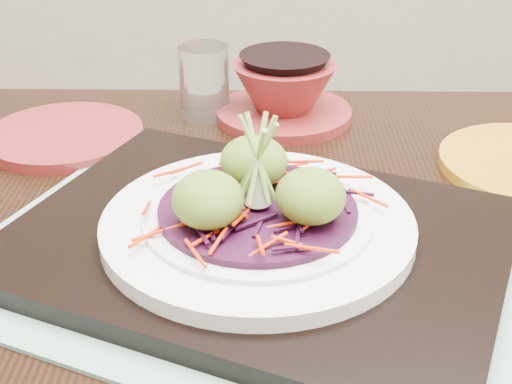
{
  "coord_description": "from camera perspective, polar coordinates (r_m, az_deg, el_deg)",
  "views": [
    {
      "loc": [
        -0.16,
        -0.62,
        1.1
      ],
      "look_at": [
        -0.12,
        -0.07,
        0.8
      ],
      "focal_mm": 50.0,
      "sensor_mm": 36.0,
      "label": 1
    }
  ],
  "objects": [
    {
      "name": "serving_tray",
      "position": [
        0.63,
        0.13,
        -3.98
      ],
      "size": [
        0.52,
        0.47,
        0.02
      ],
      "primitive_type": "cube",
      "rotation": [
        0.0,
        0.0,
        -0.49
      ],
      "color": "black",
      "rests_on": "placemat"
    },
    {
      "name": "terracotta_side_plate",
      "position": [
        0.87,
        -15.05,
        4.39
      ],
      "size": [
        0.18,
        0.18,
        0.01
      ],
      "primitive_type": "cylinder",
      "rotation": [
        0.0,
        0.0,
        -0.01
      ],
      "color": "maroon",
      "rests_on": "dining_table"
    },
    {
      "name": "terracotta_bowl_set",
      "position": [
        0.9,
        2.26,
        7.84
      ],
      "size": [
        0.21,
        0.21,
        0.07
      ],
      "rotation": [
        0.0,
        0.0,
        -0.3
      ],
      "color": "maroon",
      "rests_on": "dining_table"
    },
    {
      "name": "dining_table",
      "position": [
        0.7,
        1.88,
        -11.27
      ],
      "size": [
        1.27,
        0.91,
        0.75
      ],
      "rotation": [
        0.0,
        0.0,
        -0.09
      ],
      "color": "black",
      "rests_on": "ground"
    },
    {
      "name": "white_plate",
      "position": [
        0.62,
        0.13,
        -2.54
      ],
      "size": [
        0.27,
        0.27,
        0.02
      ],
      "color": "white",
      "rests_on": "serving_tray"
    },
    {
      "name": "carrot_julienne",
      "position": [
        0.61,
        0.14,
        -0.75
      ],
      "size": [
        0.21,
        0.21,
        0.01
      ],
      "primitive_type": null,
      "color": "red",
      "rests_on": "cabbage_bed"
    },
    {
      "name": "cabbage_bed",
      "position": [
        0.61,
        0.14,
        -1.43
      ],
      "size": [
        0.17,
        0.17,
        0.01
      ],
      "primitive_type": "cylinder",
      "color": "black",
      "rests_on": "white_plate"
    },
    {
      "name": "scallion_garnish",
      "position": [
        0.59,
        0.14,
        2.35
      ],
      "size": [
        0.06,
        0.06,
        0.09
      ],
      "primitive_type": null,
      "color": "#87B146",
      "rests_on": "cabbage_bed"
    },
    {
      "name": "placemat",
      "position": [
        0.63,
        0.13,
        -4.86
      ],
      "size": [
        0.6,
        0.56,
        0.0
      ],
      "primitive_type": "cube",
      "rotation": [
        0.0,
        0.0,
        -0.49
      ],
      "color": "#85ACA4",
      "rests_on": "dining_table"
    },
    {
      "name": "water_glass",
      "position": [
        0.91,
        -4.15,
        8.83
      ],
      "size": [
        0.08,
        0.08,
        0.09
      ],
      "primitive_type": "cylinder",
      "rotation": [
        0.0,
        0.0,
        -0.36
      ],
      "color": "white",
      "rests_on": "dining_table"
    },
    {
      "name": "guacamole_scoops",
      "position": [
        0.6,
        0.14,
        0.54
      ],
      "size": [
        0.15,
        0.13,
        0.05
      ],
      "color": "#4D7021",
      "rests_on": "cabbage_bed"
    }
  ]
}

